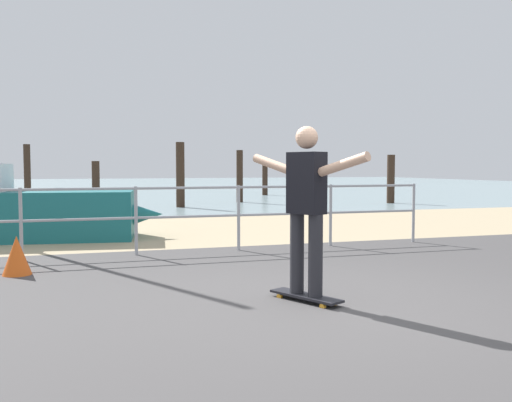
% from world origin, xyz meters
% --- Properties ---
extents(ground_plane, '(24.00, 10.00, 0.04)m').
position_xyz_m(ground_plane, '(0.00, -1.00, 0.00)').
color(ground_plane, '#474444').
rests_on(ground_plane, ground).
extents(beach_strip, '(24.00, 6.00, 0.04)m').
position_xyz_m(beach_strip, '(0.00, 7.00, 0.00)').
color(beach_strip, tan).
rests_on(beach_strip, ground).
extents(sea_surface, '(72.00, 50.00, 0.04)m').
position_xyz_m(sea_surface, '(0.00, 35.00, 0.00)').
color(sea_surface, '#849EA3').
rests_on(sea_surface, ground).
extents(railing_fence, '(9.61, 0.05, 1.05)m').
position_xyz_m(railing_fence, '(-1.44, 3.60, 0.70)').
color(railing_fence, '#9EA0A5').
rests_on(railing_fence, ground).
extents(sailboat, '(5.05, 1.98, 5.79)m').
position_xyz_m(sailboat, '(-3.32, 6.02, 0.53)').
color(sailboat, '#19666B').
rests_on(sailboat, ground).
extents(skateboard, '(0.53, 0.81, 0.08)m').
position_xyz_m(skateboard, '(-0.13, 0.17, 0.07)').
color(skateboard, black).
rests_on(skateboard, ground).
extents(skateboarder, '(0.72, 1.34, 1.65)m').
position_xyz_m(skateboarder, '(-0.13, 0.17, 1.02)').
color(skateboarder, '#26262B').
rests_on(skateboarder, skateboard).
extents(groyne_post_1, '(0.26, 0.26, 2.23)m').
position_xyz_m(groyne_post_1, '(-4.22, 18.80, 1.12)').
color(groyne_post_1, '#332319').
rests_on(groyne_post_1, ground).
extents(groyne_post_2, '(0.29, 0.29, 1.56)m').
position_xyz_m(groyne_post_2, '(-1.67, 17.43, 0.78)').
color(groyne_post_2, '#332319').
rests_on(groyne_post_2, ground).
extents(groyne_post_3, '(0.28, 0.28, 2.15)m').
position_xyz_m(groyne_post_3, '(0.89, 13.27, 1.07)').
color(groyne_post_3, '#332319').
rests_on(groyne_post_3, ground).
extents(groyne_post_4, '(0.24, 0.24, 1.97)m').
position_xyz_m(groyne_post_4, '(3.45, 15.17, 0.98)').
color(groyne_post_4, '#332319').
rests_on(groyne_post_4, ground).
extents(groyne_post_5, '(0.26, 0.26, 1.60)m').
position_xyz_m(groyne_post_5, '(6.01, 19.86, 0.80)').
color(groyne_post_5, '#332319').
rests_on(groyne_post_5, ground).
extents(groyne_post_6, '(0.28, 0.28, 1.78)m').
position_xyz_m(groyne_post_6, '(8.57, 13.02, 0.89)').
color(groyne_post_6, '#332319').
rests_on(groyne_post_6, ground).
extents(traffic_cone, '(0.36, 0.36, 0.50)m').
position_xyz_m(traffic_cone, '(-2.98, 2.47, 0.25)').
color(traffic_cone, '#E55919').
rests_on(traffic_cone, ground).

